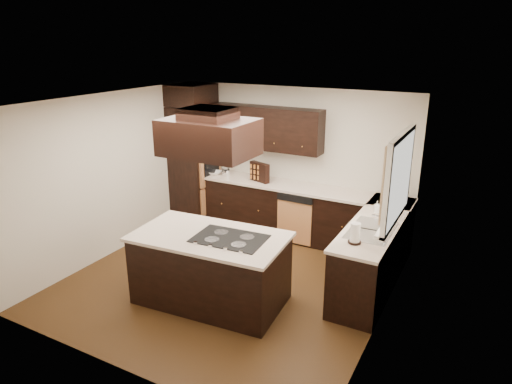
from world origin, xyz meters
TOP-DOWN VIEW (x-y plane):
  - floor at (0.00, 0.00)m, footprint 4.20×4.20m
  - ceiling at (0.00, 0.00)m, footprint 4.20×4.20m
  - wall_back at (0.00, 2.11)m, footprint 4.20×0.02m
  - wall_front at (0.00, -2.11)m, footprint 4.20×0.02m
  - wall_left at (-2.11, 0.00)m, footprint 0.02×4.20m
  - wall_right at (2.11, 0.00)m, footprint 0.02×4.20m
  - oven_column at (-1.78, 1.71)m, footprint 0.65×0.75m
  - wall_oven_face at (-1.43, 1.71)m, footprint 0.05×0.62m
  - base_cabinets_back at (0.03, 1.80)m, footprint 2.93×0.60m
  - base_cabinets_right at (1.80, 0.90)m, footprint 0.60×2.40m
  - countertop_back at (0.03, 1.79)m, footprint 2.93×0.63m
  - countertop_right at (1.79, 0.90)m, footprint 0.63×2.40m
  - upper_cabinets at (-0.43, 1.93)m, footprint 2.00×0.34m
  - dishwasher_front at (0.33, 1.50)m, footprint 0.60×0.05m
  - window_frame at (2.07, 0.55)m, footprint 0.06×1.32m
  - window_pane at (2.10, 0.55)m, footprint 0.00×1.20m
  - curtain_left at (2.01, 0.13)m, footprint 0.02×0.34m
  - curtain_right at (2.01, 0.97)m, footprint 0.02×0.34m
  - sink_rim at (1.80, 0.55)m, footprint 0.52×0.84m
  - island at (0.06, -0.55)m, footprint 1.91×1.14m
  - island_top at (0.06, -0.55)m, footprint 1.99×1.22m
  - cooktop at (0.34, -0.53)m, footprint 0.91×0.65m
  - range_hood at (0.10, -0.55)m, footprint 1.05×0.72m
  - hood_duct at (0.10, -0.55)m, footprint 0.55×0.50m
  - blender_base at (-1.13, 1.77)m, footprint 0.15×0.15m
  - blender_pitcher at (-1.13, 1.77)m, footprint 0.13×0.13m
  - spice_rack at (-0.44, 1.73)m, footprint 0.41×0.22m
  - mixing_bowl at (-1.35, 1.72)m, footprint 0.31×0.31m
  - soap_bottle at (1.70, 1.21)m, footprint 0.10×0.10m
  - paper_towel at (1.72, 0.07)m, footprint 0.14×0.14m

SIDE VIEW (x-z plane):
  - floor at x=0.00m, z-range -0.02..0.00m
  - dishwasher_front at x=0.33m, z-range 0.04..0.76m
  - base_cabinets_back at x=0.03m, z-range 0.00..0.88m
  - base_cabinets_right at x=1.80m, z-range 0.00..0.88m
  - island at x=0.06m, z-range 0.00..0.88m
  - countertop_back at x=0.03m, z-range 0.88..0.92m
  - countertop_right at x=1.79m, z-range 0.88..0.92m
  - island_top at x=0.06m, z-range 0.88..0.92m
  - sink_rim at x=1.80m, z-range 0.92..0.93m
  - cooktop at x=0.34m, z-range 0.92..0.93m
  - mixing_bowl at x=-1.35m, z-range 0.92..0.98m
  - blender_base at x=-1.13m, z-range 0.92..1.02m
  - soap_bottle at x=1.70m, z-range 0.92..1.09m
  - paper_towel at x=1.72m, z-range 0.92..1.18m
  - oven_column at x=-1.78m, z-range 0.00..2.12m
  - spice_rack at x=-0.44m, z-range 0.92..1.25m
  - wall_oven_face at x=-1.43m, z-range 0.73..1.51m
  - blender_pitcher at x=-1.13m, z-range 1.02..1.28m
  - wall_back at x=0.00m, z-range 0.00..2.50m
  - wall_front at x=0.00m, z-range 0.00..2.50m
  - wall_left at x=-2.11m, z-range 0.00..2.50m
  - wall_right at x=2.11m, z-range 0.00..2.50m
  - window_frame at x=2.07m, z-range 1.09..2.21m
  - window_pane at x=2.10m, z-range 1.15..2.15m
  - curtain_left at x=2.01m, z-range 1.25..2.15m
  - curtain_right at x=2.01m, z-range 1.25..2.15m
  - upper_cabinets at x=-0.43m, z-range 1.45..2.17m
  - range_hood at x=0.10m, z-range 1.95..2.37m
  - hood_duct at x=0.10m, z-range 2.37..2.50m
  - ceiling at x=0.00m, z-range 2.50..2.52m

